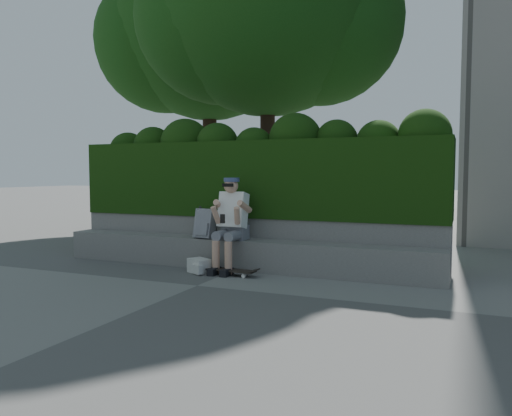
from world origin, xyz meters
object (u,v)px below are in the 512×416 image
at_px(skateboard, 229,270).
at_px(person, 231,220).
at_px(backpack_plaid, 205,224).
at_px(backpack_ground, 199,266).

bearing_deg(skateboard, person, 112.14).
relative_size(person, backpack_plaid, 3.09).
height_order(skateboard, backpack_ground, backpack_ground).
distance_m(backpack_plaid, backpack_ground, 0.71).
relative_size(backpack_plaid, backpack_ground, 1.41).
height_order(person, backpack_ground, person).
xyz_separation_m(person, backpack_ground, (-0.37, -0.32, -0.65)).
bearing_deg(person, skateboard, -70.89).
bearing_deg(backpack_ground, skateboard, 28.48).
bearing_deg(backpack_ground, backpack_plaid, 133.39).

